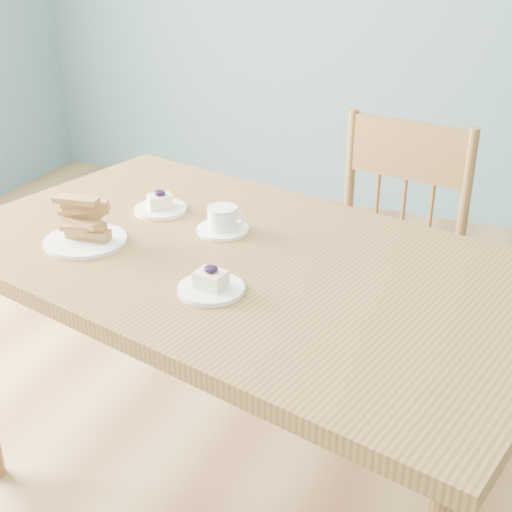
{
  "coord_description": "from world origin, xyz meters",
  "views": [
    {
      "loc": [
        0.61,
        -1.41,
        1.62
      ],
      "look_at": [
        -0.05,
        0.1,
        0.81
      ],
      "focal_mm": 50.0,
      "sensor_mm": 36.0,
      "label": 1
    }
  ],
  "objects_px": {
    "dining_table": "(244,285)",
    "dining_chair": "(381,270)",
    "cheesecake_plate_far": "(160,206)",
    "coffee_cup": "(223,221)",
    "biscotti_plate": "(84,227)",
    "cheesecake_plate_near": "(211,285)"
  },
  "relations": [
    {
      "from": "dining_table",
      "to": "cheesecake_plate_near",
      "type": "relative_size",
      "value": 11.15
    },
    {
      "from": "dining_table",
      "to": "dining_chair",
      "type": "bearing_deg",
      "value": 86.1
    },
    {
      "from": "cheesecake_plate_far",
      "to": "biscotti_plate",
      "type": "xyz_separation_m",
      "value": [
        -0.07,
        -0.27,
        0.03
      ]
    },
    {
      "from": "cheesecake_plate_near",
      "to": "biscotti_plate",
      "type": "bearing_deg",
      "value": 166.04
    },
    {
      "from": "dining_table",
      "to": "coffee_cup",
      "type": "xyz_separation_m",
      "value": [
        -0.11,
        0.11,
        0.11
      ]
    },
    {
      "from": "dining_chair",
      "to": "coffee_cup",
      "type": "bearing_deg",
      "value": -109.81
    },
    {
      "from": "cheesecake_plate_near",
      "to": "dining_chair",
      "type": "bearing_deg",
      "value": 77.2
    },
    {
      "from": "dining_chair",
      "to": "cheesecake_plate_far",
      "type": "distance_m",
      "value": 0.81
    },
    {
      "from": "dining_chair",
      "to": "biscotti_plate",
      "type": "height_order",
      "value": "dining_chair"
    },
    {
      "from": "dining_table",
      "to": "dining_chair",
      "type": "height_order",
      "value": "dining_chair"
    },
    {
      "from": "biscotti_plate",
      "to": "cheesecake_plate_far",
      "type": "bearing_deg",
      "value": 75.03
    },
    {
      "from": "dining_chair",
      "to": "biscotti_plate",
      "type": "xyz_separation_m",
      "value": [
        -0.62,
        -0.77,
        0.36
      ]
    },
    {
      "from": "cheesecake_plate_far",
      "to": "biscotti_plate",
      "type": "relative_size",
      "value": 0.71
    },
    {
      "from": "dining_table",
      "to": "coffee_cup",
      "type": "height_order",
      "value": "coffee_cup"
    },
    {
      "from": "biscotti_plate",
      "to": "dining_table",
      "type": "bearing_deg",
      "value": 12.92
    },
    {
      "from": "cheesecake_plate_near",
      "to": "biscotti_plate",
      "type": "height_order",
      "value": "biscotti_plate"
    },
    {
      "from": "coffee_cup",
      "to": "cheesecake_plate_far",
      "type": "bearing_deg",
      "value": 147.74
    },
    {
      "from": "cheesecake_plate_far",
      "to": "coffee_cup",
      "type": "distance_m",
      "value": 0.24
    },
    {
      "from": "cheesecake_plate_far",
      "to": "coffee_cup",
      "type": "xyz_separation_m",
      "value": [
        0.23,
        -0.06,
        0.01
      ]
    },
    {
      "from": "dining_table",
      "to": "biscotti_plate",
      "type": "distance_m",
      "value": 0.44
    },
    {
      "from": "dining_table",
      "to": "cheesecake_plate_far",
      "type": "distance_m",
      "value": 0.39
    },
    {
      "from": "cheesecake_plate_near",
      "to": "cheesecake_plate_far",
      "type": "height_order",
      "value": "same"
    }
  ]
}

